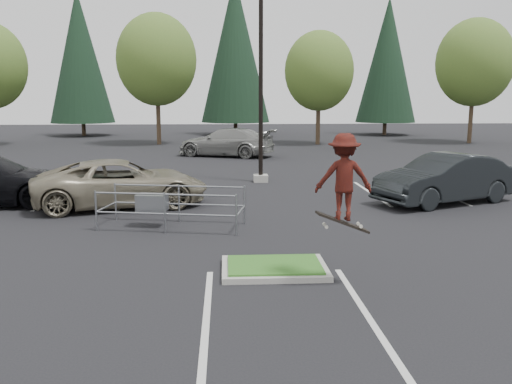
{
  "coord_description": "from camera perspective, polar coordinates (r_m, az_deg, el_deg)",
  "views": [
    {
      "loc": [
        -1.01,
        -10.89,
        3.64
      ],
      "look_at": [
        -0.3,
        1.5,
        1.43
      ],
      "focal_mm": 38.0,
      "sensor_mm": 36.0,
      "label": 1
    }
  ],
  "objects": [
    {
      "name": "ground",
      "position": [
        11.52,
        1.94,
        -8.32
      ],
      "size": [
        120.0,
        120.0,
        0.0
      ],
      "primitive_type": "plane",
      "color": "black",
      "rests_on": "ground"
    },
    {
      "name": "grass_median",
      "position": [
        11.5,
        1.95,
        -7.95
      ],
      "size": [
        2.2,
        1.6,
        0.16
      ],
      "color": "gray",
      "rests_on": "ground"
    },
    {
      "name": "stall_lines",
      "position": [
        17.3,
        -4.34,
        -2.06
      ],
      "size": [
        22.62,
        17.6,
        0.01
      ],
      "color": "silver",
      "rests_on": "ground"
    },
    {
      "name": "light_pole",
      "position": [
        22.95,
        0.51,
        12.4
      ],
      "size": [
        0.7,
        0.6,
        10.12
      ],
      "color": "gray",
      "rests_on": "ground"
    },
    {
      "name": "decid_b",
      "position": [
        41.79,
        -10.42,
        13.25
      ],
      "size": [
        5.89,
        5.89,
        9.64
      ],
      "color": "#38281C",
      "rests_on": "ground"
    },
    {
      "name": "decid_c",
      "position": [
        41.35,
        6.63,
        12.28
      ],
      "size": [
        5.12,
        5.12,
        8.38
      ],
      "color": "#38281C",
      "rests_on": "ground"
    },
    {
      "name": "decid_d",
      "position": [
        45.44,
        21.97,
        12.26
      ],
      "size": [
        5.76,
        5.76,
        9.43
      ],
      "color": "#38281C",
      "rests_on": "ground"
    },
    {
      "name": "conif_a",
      "position": [
        52.63,
        -18.07,
        13.4
      ],
      "size": [
        5.72,
        5.72,
        13.0
      ],
      "color": "#38281C",
      "rests_on": "ground"
    },
    {
      "name": "conif_b",
      "position": [
        51.57,
        -2.22,
        14.79
      ],
      "size": [
        6.38,
        6.38,
        14.5
      ],
      "color": "#38281C",
      "rests_on": "ground"
    },
    {
      "name": "conif_c",
      "position": [
        52.67,
        13.66,
        13.33
      ],
      "size": [
        5.5,
        5.5,
        12.5
      ],
      "color": "#38281C",
      "rests_on": "ground"
    },
    {
      "name": "cart_corral",
      "position": [
        15.38,
        -10.41,
        -1.09
      ],
      "size": [
        4.11,
        2.13,
        1.11
      ],
      "rotation": [
        0.0,
        0.0,
        -0.19
      ],
      "color": "gray",
      "rests_on": "ground"
    },
    {
      "name": "skateboarder",
      "position": [
        10.24,
        9.23,
        1.49
      ],
      "size": [
        1.09,
        0.66,
        1.9
      ],
      "rotation": [
        0.0,
        0.0,
        3.09
      ],
      "color": "black",
      "rests_on": "ground"
    },
    {
      "name": "car_l_tan",
      "position": [
        18.45,
        -14.14,
        0.89
      ],
      "size": [
        6.11,
        3.89,
        1.57
      ],
      "primitive_type": "imported",
      "rotation": [
        0.0,
        0.0,
        1.81
      ],
      "color": "gray",
      "rests_on": "ground"
    },
    {
      "name": "car_r_charc",
      "position": [
        19.6,
        19.3,
        1.33
      ],
      "size": [
        5.41,
        3.65,
        1.69
      ],
      "primitive_type": "imported",
      "rotation": [
        0.0,
        0.0,
        5.12
      ],
      "color": "black",
      "rests_on": "ground"
    },
    {
      "name": "car_far_silver",
      "position": [
        33.01,
        -3.01,
        5.25
      ],
      "size": [
        6.34,
        4.42,
        1.7
      ],
      "primitive_type": "imported",
      "rotation": [
        0.0,
        0.0,
        4.33
      ],
      "color": "gray",
      "rests_on": "ground"
    }
  ]
}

